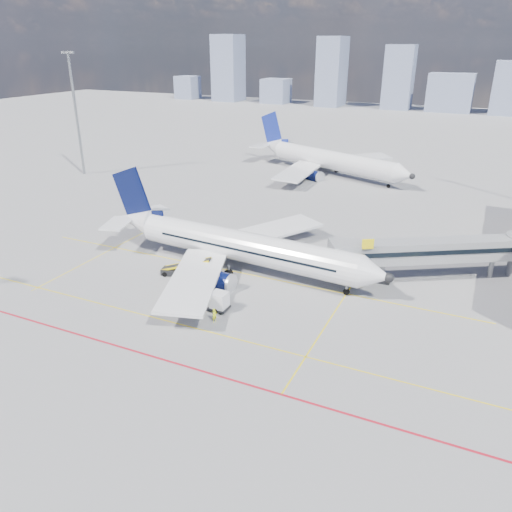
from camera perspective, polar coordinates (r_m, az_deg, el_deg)
The scene contains 11 objects.
ground at distance 57.48m, azimuth -5.52°, elevation -4.95°, with size 420.00×420.00×0.00m, color gray.
apron_markings at distance 54.87m, azimuth -8.10°, elevation -6.55°, with size 90.00×35.12×0.01m.
jet_bridge at distance 64.70m, azimuth 20.77°, elevation 0.54°, with size 23.55×15.78×6.30m.
floodlight_mast_nw at distance 117.23m, azimuth -19.90°, elevation 15.30°, with size 3.20×0.61×25.45m.
distant_skyline at distance 234.95m, azimuth 20.50°, elevation 18.23°, with size 248.54×15.94×31.98m.
main_aircraft at distance 63.77m, azimuth -2.52°, elevation 1.26°, with size 40.39×35.16×11.79m.
second_aircraft at distance 113.60m, azimuth 8.11°, elevation 10.87°, with size 40.90×34.61×12.49m.
baggage_tug at distance 55.16m, azimuth -4.99°, elevation -5.31°, with size 2.53×1.83×1.61m.
cargo_dolly at distance 54.99m, azimuth -5.10°, elevation -4.92°, with size 3.96×1.81×2.16m.
belt_loader at distance 63.34m, azimuth -8.59°, elevation -1.65°, with size 6.56×2.89×2.63m.
ramp_worker at distance 52.67m, azimuth -4.77°, elevation -6.77°, with size 0.56×0.37×1.55m, color #ECF71A.
Camera 1 is at (26.29, -43.41, 27.00)m, focal length 35.00 mm.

